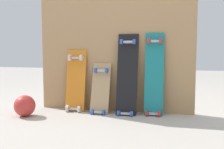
# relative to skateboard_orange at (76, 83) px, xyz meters

# --- Properties ---
(ground_plane) EXTENTS (12.00, 12.00, 0.00)m
(ground_plane) POSITION_rel_skateboard_orange_xyz_m (0.42, 0.03, -0.31)
(ground_plane) COLOR #B2AAA0
(plywood_wall_panel) EXTENTS (1.70, 0.04, 1.41)m
(plywood_wall_panel) POSITION_rel_skateboard_orange_xyz_m (0.42, 0.10, 0.40)
(plywood_wall_panel) COLOR tan
(plywood_wall_panel) RESTS_ON ground
(skateboard_orange) EXTENTS (0.22, 0.19, 0.73)m
(skateboard_orange) POSITION_rel_skateboard_orange_xyz_m (0.00, 0.00, 0.00)
(skateboard_orange) COLOR orange
(skateboard_orange) RESTS_ON ground
(skateboard_natural) EXTENTS (0.20, 0.24, 0.60)m
(skateboard_natural) POSITION_rel_skateboard_orange_xyz_m (0.29, -0.03, -0.08)
(skateboard_natural) COLOR tan
(skateboard_natural) RESTS_ON ground
(skateboard_black) EXTENTS (0.22, 0.24, 0.91)m
(skateboard_black) POSITION_rel_skateboard_orange_xyz_m (0.58, -0.02, 0.08)
(skateboard_black) COLOR black
(skateboard_black) RESTS_ON ground
(skateboard_teal) EXTENTS (0.19, 0.19, 0.92)m
(skateboard_teal) POSITION_rel_skateboard_orange_xyz_m (0.86, 0.00, 0.09)
(skateboard_teal) COLOR #197A7F
(skateboard_teal) RESTS_ON ground
(rubber_ball) EXTENTS (0.22, 0.22, 0.22)m
(rubber_ball) POSITION_rel_skateboard_orange_xyz_m (-0.42, -0.36, -0.20)
(rubber_ball) COLOR red
(rubber_ball) RESTS_ON ground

